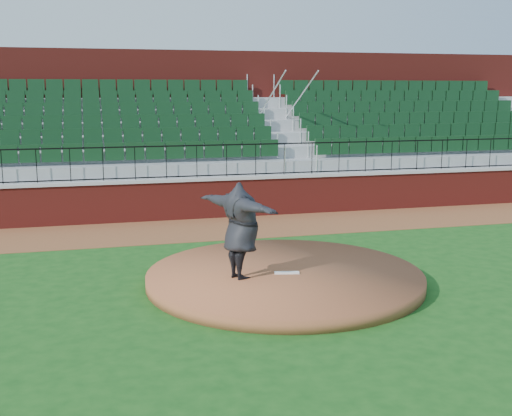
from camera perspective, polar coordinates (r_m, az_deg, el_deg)
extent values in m
plane|color=#164915|center=(13.62, 1.60, -6.51)|extent=(90.00, 90.00, 0.00)
cube|color=brown|center=(18.70, -3.01, -1.77)|extent=(34.00, 3.20, 0.01)
cube|color=maroon|center=(20.12, -3.95, 0.83)|extent=(34.00, 0.35, 1.20)
cube|color=#B7B7B7|center=(20.02, -3.97, 2.66)|extent=(34.00, 0.45, 0.10)
cube|color=maroon|center=(25.32, -6.36, 7.69)|extent=(34.00, 0.50, 5.50)
cylinder|color=brown|center=(13.41, 2.58, -6.24)|extent=(5.78, 5.78, 0.25)
cube|color=white|center=(13.23, 2.79, -5.83)|extent=(0.53, 0.23, 0.03)
imported|color=black|center=(12.67, -1.40, -2.05)|extent=(1.59, 2.47, 1.96)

